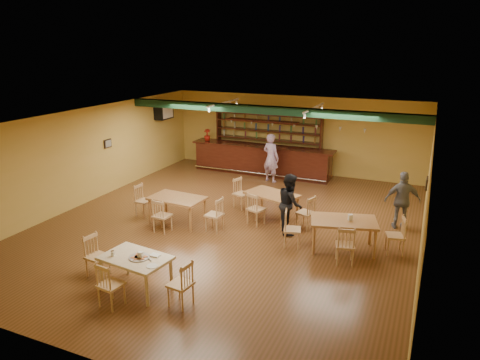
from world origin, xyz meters
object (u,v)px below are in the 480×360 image
at_px(near_table, 137,273).
at_px(patron_bar, 271,158).
at_px(bar_counter, 262,160).
at_px(dining_table_d, 343,235).
at_px(patron_right_a, 290,203).
at_px(dining_table_b, 272,205).
at_px(dining_table_c, 178,210).

xyz_separation_m(near_table, patron_bar, (-0.04, 8.24, 0.53)).
height_order(bar_counter, dining_table_d, bar_counter).
bearing_deg(patron_bar, patron_right_a, 133.33).
relative_size(dining_table_b, patron_right_a, 0.91).
xyz_separation_m(dining_table_c, dining_table_d, (4.65, 0.13, 0.01)).
bearing_deg(dining_table_b, patron_bar, 129.05).
bearing_deg(dining_table_d, patron_bar, 112.52).
relative_size(dining_table_c, patron_right_a, 0.93).
height_order(dining_table_c, near_table, dining_table_c).
bearing_deg(dining_table_c, near_table, -68.26).
height_order(bar_counter, dining_table_c, bar_counter).
xyz_separation_m(dining_table_d, patron_bar, (-3.57, 4.66, 0.51)).
relative_size(dining_table_d, patron_right_a, 0.97).
distance_m(bar_counter, dining_table_c, 5.64).
bearing_deg(dining_table_c, dining_table_b, 35.76).
xyz_separation_m(dining_table_c, patron_bar, (1.07, 4.80, 0.52)).
xyz_separation_m(bar_counter, near_table, (0.71, -9.07, -0.19)).
xyz_separation_m(bar_counter, dining_table_b, (1.91, -4.18, -0.19)).
bearing_deg(near_table, bar_counter, 101.50).
bearing_deg(bar_counter, dining_table_c, -94.11).
distance_m(bar_counter, near_table, 9.10).
relative_size(dining_table_c, near_table, 1.10).
distance_m(bar_counter, patron_bar, 1.12).
distance_m(dining_table_c, patron_right_a, 3.21).
distance_m(dining_table_b, dining_table_c, 2.73).
bearing_deg(patron_bar, near_table, 107.47).
bearing_deg(dining_table_c, dining_table_d, 5.43).
height_order(dining_table_d, patron_right_a, patron_right_a).
height_order(dining_table_d, patron_bar, patron_bar).
relative_size(bar_counter, dining_table_c, 3.72).
bearing_deg(patron_right_a, patron_bar, 1.30).
bearing_deg(dining_table_b, near_table, -84.99).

